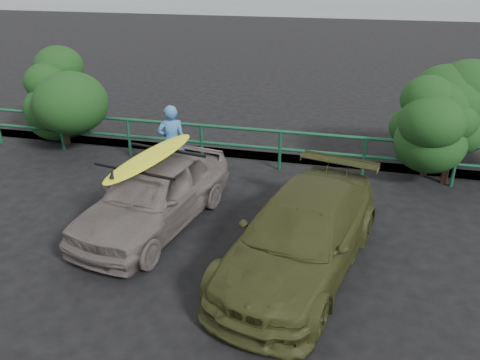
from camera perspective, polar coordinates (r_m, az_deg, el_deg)
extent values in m
plane|color=black|center=(7.72, -8.98, -12.77)|extent=(80.00, 80.00, 0.00)
plane|color=slate|center=(65.79, 12.12, 20.49)|extent=(200.00, 200.00, 0.00)
imported|color=#645C59|center=(9.09, -10.41, -1.67)|extent=(2.29, 4.17, 1.34)
imported|color=#373C1A|center=(7.77, 7.44, -6.65)|extent=(2.78, 4.72, 1.28)
imported|color=teal|center=(11.04, -8.30, 4.61)|extent=(0.76, 0.64, 1.77)
ellipsoid|color=yellow|center=(8.77, -10.80, 2.81)|extent=(1.04, 2.75, 0.08)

